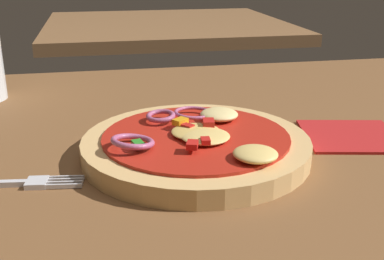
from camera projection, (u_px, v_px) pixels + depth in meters
dining_table at (188, 180)px, 0.47m from camera, size 1.39×0.84×0.03m
pizza at (196, 144)px, 0.48m from camera, size 0.23×0.23×0.03m
napkin at (351, 136)px, 0.53m from camera, size 0.12×0.12×0.00m
background_table at (166, 27)px, 1.44m from camera, size 0.70×0.63×0.03m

